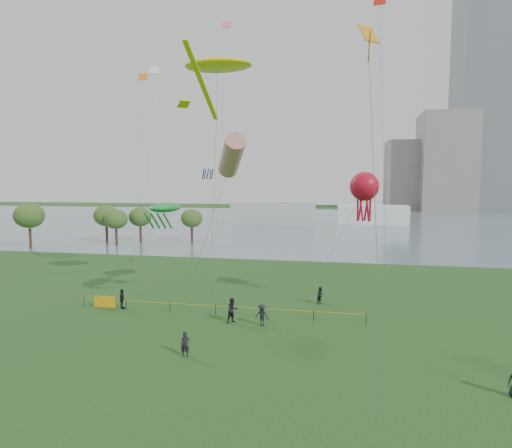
# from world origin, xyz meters

# --- Properties ---
(ground_plane) EXTENTS (400.00, 400.00, 0.00)m
(ground_plane) POSITION_xyz_m (0.00, 0.00, 0.00)
(ground_plane) COLOR #153C13
(lake) EXTENTS (400.00, 120.00, 0.08)m
(lake) POSITION_xyz_m (0.00, 100.00, 0.02)
(lake) COLOR slate
(lake) RESTS_ON ground_plane
(tower) EXTENTS (24.00, 24.00, 120.00)m
(tower) POSITION_xyz_m (62.00, 168.00, 60.00)
(tower) COLOR slate
(tower) RESTS_ON ground_plane
(building_mid) EXTENTS (20.00, 20.00, 38.00)m
(building_mid) POSITION_xyz_m (46.00, 162.00, 19.00)
(building_mid) COLOR gray
(building_mid) RESTS_ON ground_plane
(building_low) EXTENTS (16.00, 18.00, 28.00)m
(building_low) POSITION_xyz_m (32.00, 168.00, 14.00)
(building_low) COLOR slate
(building_low) RESTS_ON ground_plane
(pavilion_left) EXTENTS (22.00, 8.00, 6.00)m
(pavilion_left) POSITION_xyz_m (-12.00, 95.00, 3.00)
(pavilion_left) COLOR silver
(pavilion_left) RESTS_ON ground_plane
(pavilion_right) EXTENTS (18.00, 7.00, 5.00)m
(pavilion_right) POSITION_xyz_m (14.00, 98.00, 2.50)
(pavilion_right) COLOR white
(pavilion_right) RESTS_ON ground_plane
(trees) EXTENTS (28.19, 16.21, 7.52)m
(trees) POSITION_xyz_m (-34.32, 49.45, 4.91)
(trees) COLOR #3B231B
(trees) RESTS_ON ground_plane
(fence) EXTENTS (24.07, 0.07, 1.05)m
(fence) POSITION_xyz_m (-10.38, 14.48, 0.55)
(fence) COLOR black
(fence) RESTS_ON ground_plane
(spectator_a) EXTENTS (1.19, 1.19, 1.95)m
(spectator_a) POSITION_xyz_m (-2.40, 12.79, 0.97)
(spectator_a) COLOR black
(spectator_a) RESTS_ON ground_plane
(spectator_b) EXTENTS (1.18, 0.82, 1.66)m
(spectator_b) POSITION_xyz_m (-0.04, 12.48, 0.83)
(spectator_b) COLOR black
(spectator_b) RESTS_ON ground_plane
(spectator_c) EXTENTS (0.64, 1.07, 1.70)m
(spectator_c) POSITION_xyz_m (-12.68, 14.57, 0.85)
(spectator_c) COLOR black
(spectator_c) RESTS_ON ground_plane
(spectator_f) EXTENTS (0.62, 0.46, 1.56)m
(spectator_f) POSITION_xyz_m (-3.69, 5.91, 0.78)
(spectator_f) COLOR black
(spectator_f) RESTS_ON ground_plane
(spectator_g) EXTENTS (0.94, 0.96, 1.56)m
(spectator_g) POSITION_xyz_m (4.05, 19.37, 0.78)
(spectator_g) COLOR black
(spectator_g) RESTS_ON ground_plane
(kite_stingray) EXTENTS (5.66, 10.24, 20.80)m
(kite_stingray) POSITION_xyz_m (-4.37, 16.06, 20.30)
(kite_stingray) COLOR #3F3F42
(kite_windsock) EXTENTS (5.57, 5.21, 15.04)m
(kite_windsock) POSITION_xyz_m (-3.70, 17.76, 13.14)
(kite_windsock) COLOR #3F3F42
(kite_creature) EXTENTS (6.81, 5.80, 9.11)m
(kite_creature) POSITION_xyz_m (-9.26, 16.25, 8.65)
(kite_creature) COLOR #3F3F42
(kite_octopus) EXTENTS (6.90, 9.36, 11.73)m
(kite_octopus) POSITION_xyz_m (7.57, 18.20, 10.46)
(kite_octopus) COLOR #3F3F42
(kite_delta) EXTENTS (1.34, 12.79, 19.97)m
(kite_delta) POSITION_xyz_m (7.09, 7.11, 18.04)
(kite_delta) COLOR #3F3F42
(small_kites) EXTENTS (40.44, 16.69, 10.58)m
(small_kites) POSITION_xyz_m (-5.05, 18.29, 21.90)
(small_kites) COLOR orange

